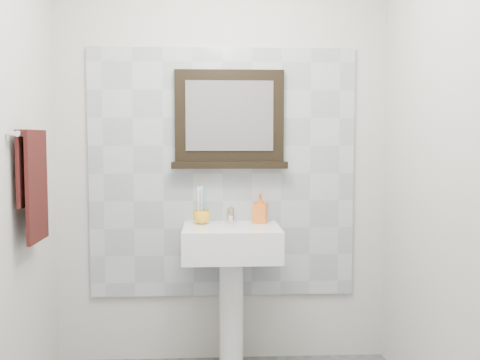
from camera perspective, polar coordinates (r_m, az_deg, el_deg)
The scene contains 11 objects.
back_wall at distance 3.40m, azimuth -1.80°, elevation 2.38°, with size 2.00×0.01×2.50m, color beige.
front_wall at distance 1.21m, azimuth 0.19°, elevation -1.25°, with size 2.00×0.01×2.50m, color beige.
right_wall at distance 2.54m, azimuth 21.95°, elevation 1.39°, with size 0.01×2.20×2.50m, color beige.
splashback at distance 3.39m, azimuth -1.79°, elevation 0.69°, with size 1.60×0.02×1.50m, color #A3ACB0.
pedestal_sink at distance 3.25m, azimuth -0.87°, elevation -7.93°, with size 0.55×0.44×0.96m.
toothbrush_cup at distance 3.30m, azimuth -3.92°, elevation -3.79°, with size 0.10×0.10×0.08m, color yellow.
toothbrushes at distance 3.29m, azimuth -3.94°, elevation -2.35°, with size 0.05×0.04×0.21m.
soap_dispenser at distance 3.33m, azimuth 2.10°, elevation -2.88°, with size 0.08×0.08×0.18m, color #E0421A.
framed_mirror at distance 3.36m, azimuth -1.08°, elevation 5.94°, with size 0.69×0.11×0.58m.
towel_bar at distance 2.93m, azimuth -20.52°, elevation 4.41°, with size 0.07×0.40×0.03m.
hand_towel at distance 2.93m, azimuth -20.28°, elevation 0.30°, with size 0.06×0.30×0.55m.
Camera 1 is at (-0.06, -2.30, 1.37)m, focal length 42.00 mm.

